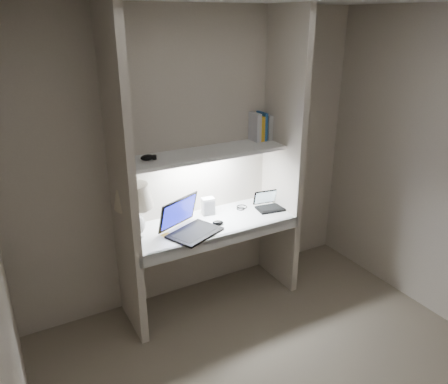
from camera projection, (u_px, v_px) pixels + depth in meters
back_wall at (195, 160)px, 3.76m from camera, size 3.20×0.01×2.50m
alcove_panel_left at (122, 184)px, 3.21m from camera, size 0.06×0.55×2.50m
alcove_panel_right at (283, 156)px, 3.87m from camera, size 0.06×0.55×2.50m
desk at (211, 224)px, 3.73m from camera, size 1.40×0.55×0.04m
desk_apron at (226, 240)px, 3.53m from camera, size 1.46×0.03×0.10m
shelf at (205, 154)px, 3.58m from camera, size 1.40×0.36×0.03m
strip_light at (205, 156)px, 3.59m from camera, size 0.60×0.04×0.02m
table_lamp at (134, 202)px, 3.35m from camera, size 0.30×0.30×0.44m
laptop_main at (189, 225)px, 3.53m from camera, size 0.52×0.49×0.27m
laptop_netbook at (269, 204)px, 3.98m from camera, size 0.26×0.24×0.15m
speaker at (208, 206)px, 3.84m from camera, size 0.12×0.09×0.15m
mouse at (218, 223)px, 3.67m from camera, size 0.11×0.09×0.03m
cable_coil at (242, 207)px, 4.00m from camera, size 0.12×0.12×0.01m
sticky_note at (167, 235)px, 3.49m from camera, size 0.09×0.09×0.00m
book_row at (263, 126)px, 3.91m from camera, size 0.24×0.17×0.25m
shelf_box at (124, 152)px, 3.33m from camera, size 0.09×0.08×0.13m
shelf_gadget at (147, 158)px, 3.35m from camera, size 0.11×0.08×0.05m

